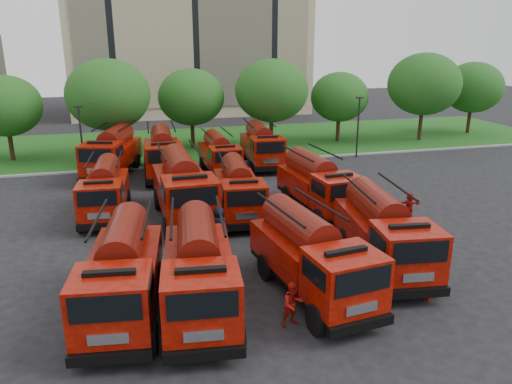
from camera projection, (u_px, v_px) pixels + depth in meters
ground at (283, 254)px, 23.71m from camera, size 140.00×140.00×0.00m
lawn at (201, 143)px, 47.69m from camera, size 70.00×16.00×0.12m
curb at (216, 163)px, 40.21m from camera, size 70.00×0.30×0.14m
apartment_building at (188, 15)px, 64.69m from camera, size 30.00×14.18×25.00m
tree_1 at (5, 106)px, 39.72m from camera, size 5.71×5.71×6.98m
tree_2 at (108, 95)px, 40.02m from camera, size 6.72×6.72×8.22m
tree_3 at (191, 97)px, 44.22m from camera, size 5.88×5.88×7.19m
tree_4 at (272, 91)px, 44.36m from camera, size 6.55×6.55×8.01m
tree_5 at (339, 97)px, 47.23m from camera, size 5.46×5.46×6.68m
tree_6 at (424, 84)px, 47.42m from camera, size 6.89×6.89×8.42m
tree_7 at (473, 87)px, 51.16m from camera, size 6.05×6.05×7.39m
lamp_post_0 at (81, 136)px, 36.31m from camera, size 0.60×0.25×5.11m
lamp_post_1 at (358, 123)px, 41.61m from camera, size 0.60×0.25×5.11m
fire_truck_0 at (122, 273)px, 18.15m from camera, size 3.41×7.54×3.31m
fire_truck_1 at (199, 270)px, 18.31m from camera, size 3.32×7.55×3.33m
fire_truck_2 at (311, 256)px, 19.59m from camera, size 3.43×7.49×3.29m
fire_truck_3 at (384, 232)px, 21.95m from camera, size 3.39×7.53×3.31m
fire_truck_4 at (105, 190)px, 28.33m from camera, size 2.83×6.80×3.03m
fire_truck_5 at (183, 187)px, 27.82m from camera, size 3.10×8.01×3.61m
fire_truck_6 at (239, 190)px, 28.35m from camera, size 2.98×6.93×3.07m
fire_truck_7 at (318, 184)px, 29.07m from camera, size 3.12×7.30×3.23m
fire_truck_8 at (112, 152)px, 36.59m from camera, size 4.54×7.94×3.43m
fire_truck_9 at (163, 153)px, 36.41m from camera, size 2.94×7.50×3.37m
fire_truck_10 at (219, 154)px, 37.11m from camera, size 2.46×6.40×2.89m
fire_truck_11 at (261, 146)px, 39.42m from camera, size 2.93×7.12×3.18m
firefighter_0 at (412, 290)px, 20.33m from camera, size 0.87×0.82×1.92m
firefighter_1 at (292, 325)px, 17.90m from camera, size 0.88×0.58×1.67m
firefighter_2 at (408, 268)px, 22.28m from camera, size 0.71×1.01×1.58m
firefighter_3 at (428, 300)px, 19.60m from camera, size 1.19×0.98×1.63m
firefighter_4 at (220, 242)px, 25.01m from camera, size 1.07×1.07×1.87m
firefighter_5 at (408, 217)px, 28.44m from camera, size 1.48×0.90×1.49m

